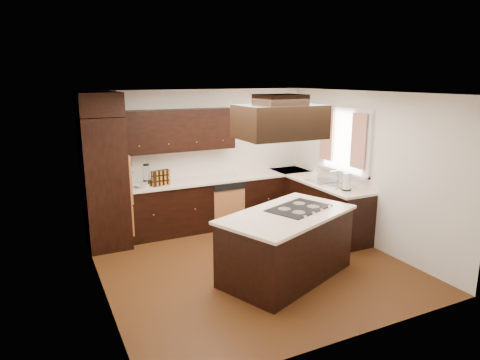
# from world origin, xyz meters

# --- Properties ---
(floor) EXTENTS (4.20, 4.20, 0.02)m
(floor) POSITION_xyz_m (0.00, 0.00, -0.01)
(floor) COLOR brown
(floor) RESTS_ON ground
(ceiling) EXTENTS (4.20, 4.20, 0.02)m
(ceiling) POSITION_xyz_m (0.00, 0.00, 2.51)
(ceiling) COLOR white
(ceiling) RESTS_ON ground
(wall_back) EXTENTS (4.20, 0.02, 2.50)m
(wall_back) POSITION_xyz_m (0.00, 2.11, 1.25)
(wall_back) COLOR silver
(wall_back) RESTS_ON ground
(wall_front) EXTENTS (4.20, 0.02, 2.50)m
(wall_front) POSITION_xyz_m (0.00, -2.11, 1.25)
(wall_front) COLOR silver
(wall_front) RESTS_ON ground
(wall_left) EXTENTS (0.02, 4.20, 2.50)m
(wall_left) POSITION_xyz_m (-2.11, 0.00, 1.25)
(wall_left) COLOR silver
(wall_left) RESTS_ON ground
(wall_right) EXTENTS (0.02, 4.20, 2.50)m
(wall_right) POSITION_xyz_m (2.11, 0.00, 1.25)
(wall_right) COLOR silver
(wall_right) RESTS_ON ground
(oven_column) EXTENTS (0.65, 0.75, 2.12)m
(oven_column) POSITION_xyz_m (-1.78, 1.71, 1.06)
(oven_column) COLOR black
(oven_column) RESTS_ON floor
(wall_oven_face) EXTENTS (0.05, 0.62, 0.78)m
(wall_oven_face) POSITION_xyz_m (-1.43, 1.71, 1.12)
(wall_oven_face) COLOR #C2723F
(wall_oven_face) RESTS_ON oven_column
(base_cabinets_back) EXTENTS (2.93, 0.60, 0.88)m
(base_cabinets_back) POSITION_xyz_m (0.03, 1.80, 0.44)
(base_cabinets_back) COLOR black
(base_cabinets_back) RESTS_ON floor
(base_cabinets_right) EXTENTS (0.60, 2.40, 0.88)m
(base_cabinets_right) POSITION_xyz_m (1.80, 0.90, 0.44)
(base_cabinets_right) COLOR black
(base_cabinets_right) RESTS_ON floor
(countertop_back) EXTENTS (2.93, 0.63, 0.04)m
(countertop_back) POSITION_xyz_m (0.03, 1.79, 0.90)
(countertop_back) COLOR #F9DEC5
(countertop_back) RESTS_ON base_cabinets_back
(countertop_right) EXTENTS (0.63, 2.40, 0.04)m
(countertop_right) POSITION_xyz_m (1.79, 0.90, 0.90)
(countertop_right) COLOR #F9DEC5
(countertop_right) RESTS_ON base_cabinets_right
(upper_cabinets) EXTENTS (2.00, 0.34, 0.72)m
(upper_cabinets) POSITION_xyz_m (-0.43, 1.93, 1.81)
(upper_cabinets) COLOR black
(upper_cabinets) RESTS_ON wall_back
(dishwasher_front) EXTENTS (0.60, 0.05, 0.72)m
(dishwasher_front) POSITION_xyz_m (0.33, 1.50, 0.40)
(dishwasher_front) COLOR #C2723F
(dishwasher_front) RESTS_ON floor
(window_frame) EXTENTS (0.06, 1.32, 1.12)m
(window_frame) POSITION_xyz_m (2.07, 0.55, 1.65)
(window_frame) COLOR silver
(window_frame) RESTS_ON wall_right
(window_pane) EXTENTS (0.00, 1.20, 1.00)m
(window_pane) POSITION_xyz_m (2.10, 0.55, 1.65)
(window_pane) COLOR white
(window_pane) RESTS_ON wall_right
(curtain_left) EXTENTS (0.02, 0.34, 0.90)m
(curtain_left) POSITION_xyz_m (2.01, 0.13, 1.70)
(curtain_left) COLOR beige
(curtain_left) RESTS_ON wall_right
(curtain_right) EXTENTS (0.02, 0.34, 0.90)m
(curtain_right) POSITION_xyz_m (2.01, 0.97, 1.70)
(curtain_right) COLOR beige
(curtain_right) RESTS_ON wall_right
(sink_rim) EXTENTS (0.52, 0.84, 0.01)m
(sink_rim) POSITION_xyz_m (1.80, 0.55, 0.92)
(sink_rim) COLOR silver
(sink_rim) RESTS_ON countertop_right
(island) EXTENTS (2.08, 1.62, 0.88)m
(island) POSITION_xyz_m (0.25, -0.54, 0.44)
(island) COLOR black
(island) RESTS_ON floor
(island_top) EXTENTS (2.17, 1.71, 0.04)m
(island_top) POSITION_xyz_m (0.25, -0.54, 0.90)
(island_top) COLOR #F9DEC5
(island_top) RESTS_ON island
(cooktop) EXTENTS (1.02, 0.86, 0.01)m
(cooktop) POSITION_xyz_m (0.51, -0.44, 0.93)
(cooktop) COLOR black
(cooktop) RESTS_ON island_top
(range_hood) EXTENTS (1.05, 0.72, 0.42)m
(range_hood) POSITION_xyz_m (0.10, -0.55, 2.16)
(range_hood) COLOR black
(range_hood) RESTS_ON ceiling
(hood_duct) EXTENTS (0.55, 0.50, 0.13)m
(hood_duct) POSITION_xyz_m (0.10, -0.55, 2.44)
(hood_duct) COLOR black
(hood_duct) RESTS_ON ceiling
(blender_base) EXTENTS (0.15, 0.15, 0.10)m
(blender_base) POSITION_xyz_m (-1.09, 1.73, 0.97)
(blender_base) COLOR silver
(blender_base) RESTS_ON countertop_back
(blender_pitcher) EXTENTS (0.13, 0.13, 0.26)m
(blender_pitcher) POSITION_xyz_m (-1.09, 1.73, 1.15)
(blender_pitcher) COLOR silver
(blender_pitcher) RESTS_ON blender_base
(spice_rack) EXTENTS (0.32, 0.17, 0.26)m
(spice_rack) POSITION_xyz_m (-0.86, 1.70, 1.05)
(spice_rack) COLOR black
(spice_rack) RESTS_ON countertop_back
(mixing_bowl) EXTENTS (0.28, 0.28, 0.05)m
(mixing_bowl) POSITION_xyz_m (-1.19, 1.71, 0.95)
(mixing_bowl) COLOR silver
(mixing_bowl) RESTS_ON countertop_back
(soap_bottle) EXTENTS (0.11, 0.11, 0.19)m
(soap_bottle) POSITION_xyz_m (1.76, 0.95, 1.02)
(soap_bottle) COLOR silver
(soap_bottle) RESTS_ON countertop_right
(paper_towel) EXTENTS (0.14, 0.14, 0.28)m
(paper_towel) POSITION_xyz_m (1.76, 0.06, 1.06)
(paper_towel) COLOR silver
(paper_towel) RESTS_ON countertop_right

